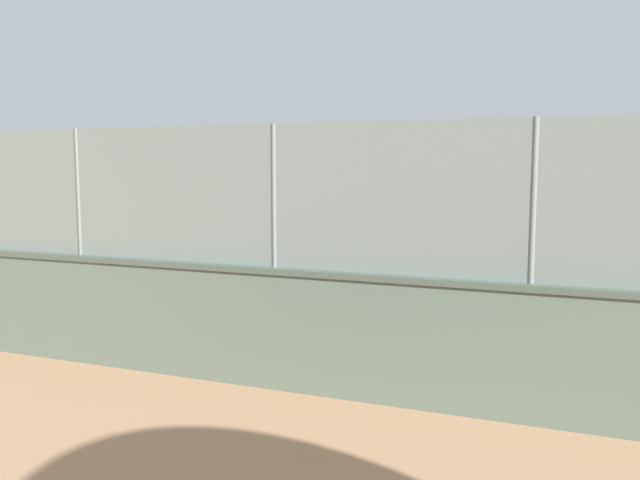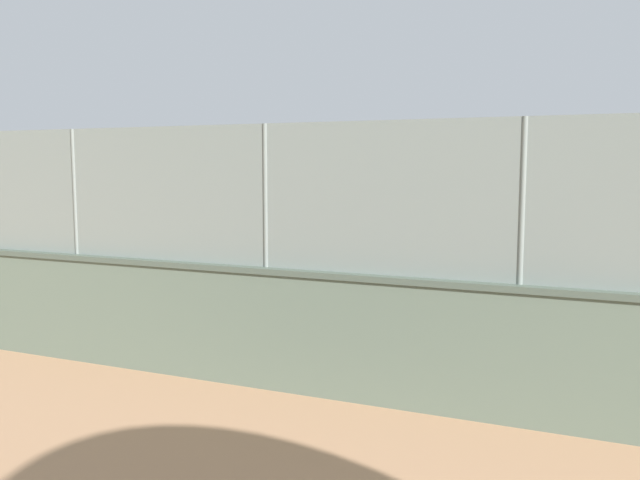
# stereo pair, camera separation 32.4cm
# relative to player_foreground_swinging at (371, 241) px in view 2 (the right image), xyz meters

# --- Properties ---
(ground_plane) EXTENTS (260.00, 260.00, 0.00)m
(ground_plane) POSITION_rel_player_foreground_swinging_xyz_m (-3.43, -3.34, -0.96)
(ground_plane) COLOR tan
(perimeter_wall) EXTENTS (30.58, 1.08, 1.67)m
(perimeter_wall) POSITION_rel_player_foreground_swinging_xyz_m (-3.67, 9.40, -0.12)
(perimeter_wall) COLOR slate
(perimeter_wall) RESTS_ON ground_plane
(fence_panel_on_wall) EXTENTS (30.03, 0.77, 1.93)m
(fence_panel_on_wall) POSITION_rel_player_foreground_swinging_xyz_m (-3.67, 9.40, 1.67)
(fence_panel_on_wall) COLOR gray
(fence_panel_on_wall) RESTS_ON perimeter_wall
(player_foreground_swinging) EXTENTS (0.76, 1.04, 1.63)m
(player_foreground_swinging) POSITION_rel_player_foreground_swinging_xyz_m (0.00, 0.00, 0.00)
(player_foreground_swinging) COLOR navy
(player_foreground_swinging) RESTS_ON ground_plane
(player_near_wall_returning) EXTENTS (1.23, 0.71, 1.50)m
(player_near_wall_returning) POSITION_rel_player_foreground_swinging_xyz_m (1.48, 3.41, -0.08)
(player_near_wall_returning) COLOR navy
(player_near_wall_returning) RESTS_ON ground_plane
(sports_ball) EXTENTS (0.18, 0.18, 0.18)m
(sports_ball) POSITION_rel_player_foreground_swinging_xyz_m (0.08, 1.79, -0.88)
(sports_ball) COLOR orange
(sports_ball) RESTS_ON ground_plane
(spare_ball_by_wall) EXTENTS (0.10, 0.10, 0.10)m
(spare_ball_by_wall) POSITION_rel_player_foreground_swinging_xyz_m (2.62, 7.63, -0.91)
(spare_ball_by_wall) COLOR yellow
(spare_ball_by_wall) RESTS_ON ground_plane
(courtside_bench) EXTENTS (1.61, 0.42, 0.87)m
(courtside_bench) POSITION_rel_player_foreground_swinging_xyz_m (0.27, 8.03, -0.50)
(courtside_bench) COLOR #4C6B4C
(courtside_bench) RESTS_ON ground_plane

